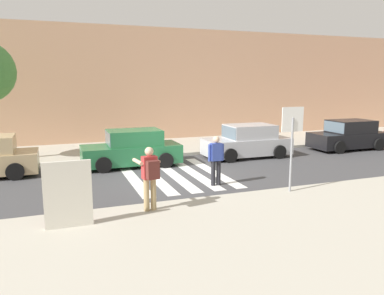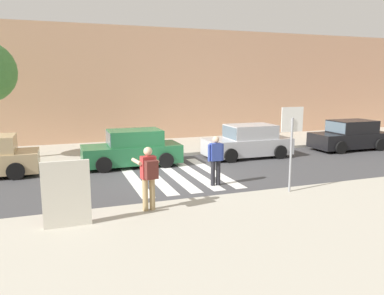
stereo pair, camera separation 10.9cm
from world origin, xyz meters
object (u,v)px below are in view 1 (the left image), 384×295
at_px(photographer_with_backpack, 150,173).
at_px(advertising_board, 68,194).
at_px(parked_car_silver, 247,142).
at_px(stop_sign, 292,130).
at_px(parked_car_green, 132,149).
at_px(pedestrian_crossing, 216,158).
at_px(parked_car_black, 348,136).

height_order(photographer_with_backpack, advertising_board, photographer_with_backpack).
bearing_deg(parked_car_silver, advertising_board, -141.69).
xyz_separation_m(stop_sign, photographer_with_backpack, (-4.56, -0.24, -0.91)).
bearing_deg(parked_car_green, pedestrian_crossing, -62.31).
distance_m(photographer_with_backpack, parked_car_black, 13.75).
bearing_deg(parked_car_green, photographer_with_backpack, -96.82).
height_order(pedestrian_crossing, advertising_board, advertising_board).
xyz_separation_m(photographer_with_backpack, parked_car_black, (12.30, 6.14, -0.44)).
bearing_deg(stop_sign, photographer_with_backpack, -176.99).
height_order(parked_car_black, advertising_board, advertising_board).
height_order(stop_sign, advertising_board, stop_sign).
relative_size(photographer_with_backpack, parked_car_green, 0.42).
xyz_separation_m(stop_sign, advertising_board, (-6.65, -0.69, -1.13)).
bearing_deg(parked_car_silver, parked_car_green, 180.00).
xyz_separation_m(stop_sign, pedestrian_crossing, (-1.71, 1.88, -1.10)).
relative_size(pedestrian_crossing, advertising_board, 1.08).
xyz_separation_m(parked_car_green, parked_car_silver, (5.52, -0.00, 0.00)).
bearing_deg(photographer_with_backpack, parked_car_green, 83.18).
relative_size(parked_car_green, parked_car_black, 1.00).
distance_m(stop_sign, photographer_with_backpack, 4.65).
height_order(stop_sign, photographer_with_backpack, stop_sign).
xyz_separation_m(pedestrian_crossing, parked_car_black, (9.45, 4.02, -0.25)).
relative_size(parked_car_green, advertising_board, 2.56).
bearing_deg(parked_car_black, parked_car_green, 180.00).
bearing_deg(stop_sign, advertising_board, -174.07).
distance_m(pedestrian_crossing, parked_car_black, 10.27).
relative_size(pedestrian_crossing, parked_car_green, 0.42).
xyz_separation_m(parked_car_black, advertising_board, (-14.39, -6.59, 0.21)).
height_order(stop_sign, pedestrian_crossing, stop_sign).
relative_size(stop_sign, pedestrian_crossing, 1.54).
height_order(stop_sign, parked_car_silver, stop_sign).
bearing_deg(parked_car_green, parked_car_silver, -0.00).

